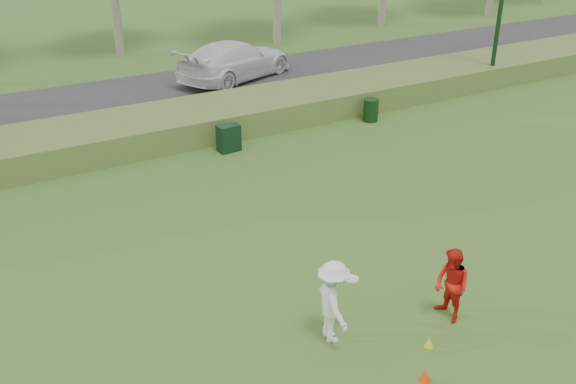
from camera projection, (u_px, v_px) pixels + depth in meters
ground at (390, 329)px, 12.56m from camera, size 120.00×120.00×0.00m
reed_strip at (170, 125)px, 21.71m from camera, size 80.00×3.00×0.90m
park_road at (127, 98)px, 25.80m from camera, size 80.00×6.00×0.06m
player_white at (333, 302)px, 11.93m from camera, size 0.96×1.20×1.69m
player_red at (452, 285)px, 12.54m from camera, size 0.63×0.78×1.55m
cone_orange at (425, 376)px, 11.20m from camera, size 0.22×0.22×0.24m
cone_yellow at (429, 342)px, 12.04m from camera, size 0.17×0.17×0.19m
utility_cabinet at (229, 138)px, 20.66m from camera, size 0.74×0.50×0.88m
trash_bin at (371, 110)px, 23.28m from camera, size 0.72×0.72×0.82m
car_right at (235, 60)px, 27.89m from camera, size 6.17×4.29×1.66m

